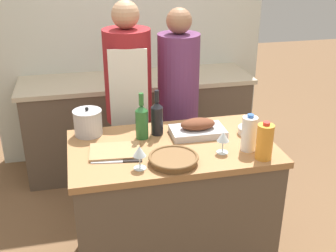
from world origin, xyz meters
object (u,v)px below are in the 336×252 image
Objects in this scene: roasting_pan at (198,129)px; milk_jug at (249,133)px; wine_glass_right at (140,152)px; knife_chef at (119,161)px; wine_bottle_dark at (157,117)px; condiment_bottle_tall at (126,74)px; wine_bottle_green at (142,121)px; person_cook_guest at (178,102)px; mixing_bowl at (249,130)px; person_cook_aproned at (129,104)px; cutting_board at (115,151)px; juice_jug at (265,142)px; condiment_bottle_short at (122,70)px; stock_pot at (88,122)px; wine_glass_left at (223,138)px; wicker_basket at (173,159)px.

milk_jug is (0.23, -0.26, 0.06)m from roasting_pan.
wine_glass_right is 0.17m from knife_chef.
condiment_bottle_tall is at bearing 92.61° from wine_bottle_dark.
knife_chef is at bearing -123.14° from wine_bottle_green.
roasting_pan reaches higher than knife_chef.
person_cook_guest is at bearing 103.04° from milk_jug.
wine_bottle_green is (-0.68, 0.09, 0.09)m from mixing_bowl.
wine_bottle_green reaches higher than wine_glass_right.
condiment_bottle_tall is 0.63m from person_cook_aproned.
juice_jug reaches higher than cutting_board.
stock_pot is at bearing -106.84° from condiment_bottle_short.
wine_bottle_green is 1.31m from condiment_bottle_short.
wine_bottle_dark reaches higher than roasting_pan.
condiment_bottle_tall reaches higher than wine_glass_right.
wine_glass_right reaches higher than wine_glass_left.
roasting_pan is at bearing 13.34° from cutting_board.
person_cook_aproned is at bearing 85.77° from wine_glass_right.
knife_chef is (-0.77, 0.02, -0.10)m from milk_jug.
wine_glass_right is (-0.18, -0.41, -0.02)m from wine_bottle_dark.
person_cook_guest reaches higher than wine_bottle_dark.
wine_glass_left is 0.99× the size of wine_glass_right.
wicker_basket is 1.85× the size of mixing_bowl.
wine_bottle_green is (0.19, 0.16, 0.11)m from cutting_board.
person_cook_aproned is at bearing 102.30° from wine_bottle_dark.
wicker_basket is 0.98m from person_cook_guest.
condiment_bottle_tall is at bearing 80.85° from knife_chef.
wine_bottle_green is (-0.63, 0.42, 0.01)m from juice_jug.
stock_pot is 0.65× the size of knife_chef.
stock_pot is 1.41× the size of wine_glass_left.
condiment_bottle_tall is 0.10× the size of person_cook_guest.
wine_bottle_green is 0.11m from wine_bottle_dark.
roasting_pan is 1.20× the size of knife_chef.
person_cook_guest reaches higher than wine_glass_right.
person_cook_aproned is at bearing -95.41° from condiment_bottle_tall.
wine_bottle_dark reaches higher than wine_glass_right.
wine_glass_left is at bearing -46.20° from wine_bottle_dark.
condiment_bottle_tall is (0.38, 1.04, -0.02)m from stock_pot.
wine_bottle_dark is 1.84× the size of condiment_bottle_tall.
person_cook_guest is (0.38, 0.59, -0.13)m from wine_bottle_green.
wine_glass_left reaches higher than mixing_bowl.
cutting_board is 2.34× the size of wine_glass_left.
roasting_pan reaches higher than mixing_bowl.
person_cook_aproned is (-0.69, 0.64, -0.00)m from mixing_bowl.
milk_jug is at bearing -34.63° from wine_bottle_dark.
wine_bottle_green reaches higher than wine_glass_left.
milk_jug is 1.41× the size of condiment_bottle_short.
juice_jug is at bearing -29.71° from wine_glass_left.
knife_chef is at bearing -70.43° from stock_pot.
cutting_board is 0.19× the size of person_cook_aproned.
milk_jug is 1.41× the size of condiment_bottle_tall.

